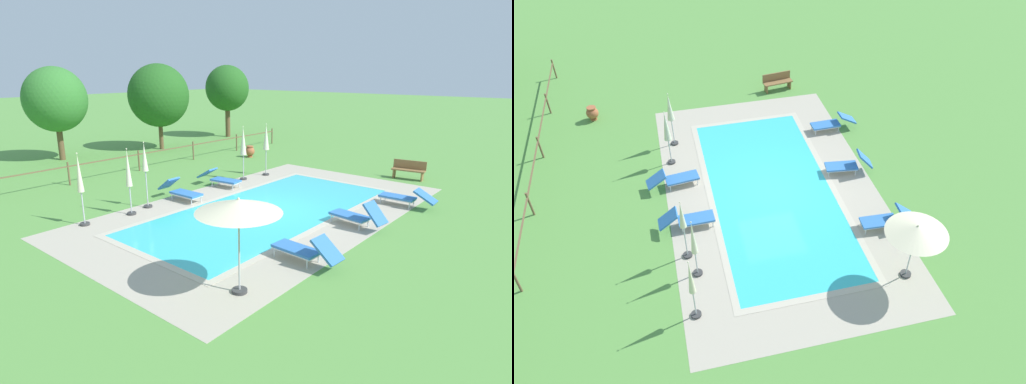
% 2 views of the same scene
% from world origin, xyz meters
% --- Properties ---
extents(ground_plane, '(160.00, 160.00, 0.00)m').
position_xyz_m(ground_plane, '(0.00, 0.00, 0.00)').
color(ground_plane, '#599342').
extents(pool_deck_paving, '(13.97, 8.12, 0.01)m').
position_xyz_m(pool_deck_paving, '(0.00, 0.00, 0.00)').
color(pool_deck_paving, '#B2A893').
rests_on(pool_deck_paving, ground).
extents(swimming_pool_water, '(10.43, 4.58, 0.01)m').
position_xyz_m(swimming_pool_water, '(0.00, 0.00, 0.01)').
color(swimming_pool_water, '#38C6D1').
rests_on(swimming_pool_water, ground).
extents(pool_coping_rim, '(10.91, 5.06, 0.01)m').
position_xyz_m(pool_coping_rim, '(0.00, 0.00, 0.01)').
color(pool_coping_rim, '#C0B59F').
rests_on(pool_coping_rim, ground).
extents(sun_lounger_north_near_steps, '(0.66, 2.02, 0.83)m').
position_xyz_m(sun_lounger_north_near_steps, '(-1.17, 3.40, 0.37)').
color(sun_lounger_north_near_steps, '#3370BC').
rests_on(sun_lounger_north_near_steps, ground).
extents(sun_lounger_north_mid, '(0.66, 2.08, 0.74)m').
position_xyz_m(sun_lounger_north_mid, '(3.65, -3.72, 0.36)').
color(sun_lounger_north_mid, '#3370BC').
rests_on(sun_lounger_north_mid, ground).
extents(sun_lounger_north_far, '(0.85, 1.97, 0.94)m').
position_xyz_m(sun_lounger_north_far, '(0.49, -3.32, 0.39)').
color(sun_lounger_north_far, '#3370BC').
rests_on(sun_lounger_north_far, ground).
extents(sun_lounger_north_end, '(0.71, 2.02, 0.86)m').
position_xyz_m(sun_lounger_north_end, '(-2.88, -3.52, 0.37)').
color(sun_lounger_north_end, '#3370BC').
rests_on(sun_lounger_north_end, ground).
extents(sun_lounger_south_near_corner, '(0.86, 2.11, 0.76)m').
position_xyz_m(sun_lounger_south_near_corner, '(1.28, 3.64, 0.36)').
color(sun_lounger_south_near_corner, '#3370BC').
rests_on(sun_lounger_south_near_corner, ground).
extents(patio_umbrella_open_foreground, '(1.95, 1.95, 2.28)m').
position_xyz_m(patio_umbrella_open_foreground, '(-5.16, -3.25, 2.07)').
color(patio_umbrella_open_foreground, '#383838').
rests_on(patio_umbrella_open_foreground, ground).
extents(patio_umbrella_closed_row_west, '(0.32, 0.32, 2.38)m').
position_xyz_m(patio_umbrella_closed_row_west, '(-3.48, 3.38, 1.47)').
color(patio_umbrella_closed_row_west, '#383838').
rests_on(patio_umbrella_closed_row_west, ground).
extents(patio_umbrella_closed_row_mid_west, '(0.32, 0.32, 2.52)m').
position_xyz_m(patio_umbrella_closed_row_mid_west, '(4.21, 3.39, 1.72)').
color(patio_umbrella_closed_row_mid_west, '#383838').
rests_on(patio_umbrella_closed_row_mid_west, ground).
extents(patio_umbrella_closed_row_centre, '(0.32, 0.32, 2.43)m').
position_xyz_m(patio_umbrella_closed_row_centre, '(-5.11, 3.65, 1.51)').
color(patio_umbrella_closed_row_centre, '#383838').
rests_on(patio_umbrella_closed_row_centre, ground).
extents(patio_umbrella_closed_row_mid_east, '(0.32, 0.32, 2.50)m').
position_xyz_m(patio_umbrella_closed_row_mid_east, '(2.85, 3.65, 1.68)').
color(patio_umbrella_closed_row_mid_east, '#383838').
rests_on(patio_umbrella_closed_row_mid_east, ground).
extents(patio_umbrella_closed_deck_corner, '(0.32, 0.32, 2.47)m').
position_xyz_m(patio_umbrella_closed_deck_corner, '(-2.61, 3.61, 1.62)').
color(patio_umbrella_closed_deck_corner, '#383838').
rests_on(patio_umbrella_closed_deck_corner, ground).
extents(wooden_bench_lawn_side, '(0.64, 1.55, 0.87)m').
position_xyz_m(wooden_bench_lawn_side, '(7.89, -2.24, 0.47)').
color(wooden_bench_lawn_side, olive).
rests_on(wooden_bench_lawn_side, ground).
extents(terracotta_urn_near_fence, '(0.56, 0.56, 0.67)m').
position_xyz_m(terracotta_urn_near_fence, '(7.13, 6.91, 0.36)').
color(terracotta_urn_near_fence, '#A85B38').
rests_on(terracotta_urn_near_fence, ground).
extents(perimeter_fence, '(22.22, 0.08, 1.05)m').
position_xyz_m(perimeter_fence, '(0.83, 8.94, 0.70)').
color(perimeter_fence, brown).
rests_on(perimeter_fence, ground).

